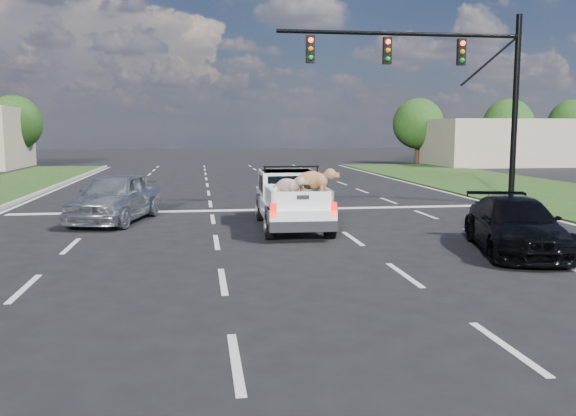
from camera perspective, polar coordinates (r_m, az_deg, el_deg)
name	(u,v)px	position (r m, az deg, el deg)	size (l,w,h in m)	color
ground	(315,278)	(11.62, 2.59, -6.57)	(160.00, 160.00, 0.00)	black
road_markings	(274,225)	(17.99, -1.36, -1.58)	(17.75, 60.00, 0.01)	silver
traffic_signal	(455,76)	(23.59, 15.38, 11.78)	(9.11, 0.31, 7.00)	black
building_right	(509,142)	(51.15, 19.96, 5.79)	(12.00, 7.00, 3.60)	tan
tree_far_c	(14,123)	(51.00, -24.29, 7.25)	(4.20, 4.20, 5.40)	#332114
tree_far_d	(418,124)	(52.33, 12.09, 7.72)	(4.20, 4.20, 5.40)	#332114
tree_far_e	(508,124)	(55.61, 19.90, 7.41)	(4.20, 4.20, 5.40)	#332114
tree_far_f	(573,124)	(58.67, 25.12, 7.14)	(4.20, 4.20, 5.40)	#332114
pickup_truck	(292,199)	(17.38, 0.38, 0.89)	(2.00, 4.78, 1.77)	black
silver_sedan	(115,197)	(19.30, -15.85, 1.01)	(1.79, 4.45, 1.52)	silver
black_coupe	(515,225)	(14.88, 20.50, -1.52)	(1.74, 4.28, 1.24)	black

